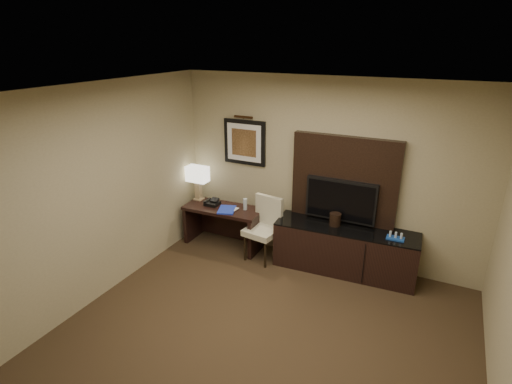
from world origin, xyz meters
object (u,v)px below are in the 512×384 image
Objects in this scene: desk_chair at (262,231)px; minibar_tray at (396,236)px; desk at (224,226)px; desk_phone at (212,202)px; tv at (341,200)px; credenza at (344,249)px; table_lamp at (198,183)px; ice_bucket at (335,219)px; water_bottle at (245,204)px.

minibar_tray is (1.86, 0.19, 0.25)m from desk_chair.
desk_phone reaches higher than desk.
tv is at bearing 167.05° from minibar_tray.
minibar_tray reaches higher than credenza.
table_lamp reaches higher than desk_chair.
desk is 2.64m from minibar_tray.
credenza is 1.98× the size of tv.
desk_chair is 4.38× the size of desk_phone.
tv is 0.28m from ice_bucket.
credenza is at bearing -3.23° from ice_bucket.
desk_phone is (-2.00, -0.23, -0.30)m from tv.
desk is at bearing 177.96° from desk_chair.
tv reaches higher than ice_bucket.
desk_chair reaches higher than credenza.
credenza is 0.71m from tv.
desk is 6.85× the size of ice_bucket.
desk_chair is 5.23× the size of water_bottle.
desk_phone is at bearing -17.20° from table_lamp.
desk_phone is at bearing 174.52° from desk.
water_bottle reaches higher than desk.
ice_bucket is (-0.03, -0.13, -0.25)m from tv.
minibar_tray is at bearing -12.95° from tv.
credenza is at bearing 1.27° from desk_phone.
tv is 2.04m from desk_phone.
ice_bucket reaches higher than credenza.
credenza is 0.77m from minibar_tray.
desk is at bearing -176.46° from ice_bucket.
tv is (1.80, 0.24, 0.69)m from desk.
water_bottle reaches higher than desk_phone.
desk_chair is at bearing -28.80° from water_bottle.
desk_phone reaches higher than credenza.
tv reaches higher than desk_chair.
ice_bucket is at bearing -0.03° from table_lamp.
ice_bucket is (1.03, 0.24, 0.30)m from desk_chair.
desk is 0.56m from water_bottle.
minibar_tray is (0.81, -0.19, -0.30)m from tv.
desk_phone is 2.81m from minibar_tray.
credenza is 1.64m from water_bottle.
desk_phone reaches higher than minibar_tray.
tv is at bearing 4.90° from desk.
ice_bucket is 0.84m from minibar_tray.
minibar_tray is (2.25, -0.03, -0.03)m from water_bottle.
desk_chair reaches higher than water_bottle.
tv reaches higher than minibar_tray.
credenza is at bearing 0.25° from desk.
table_lamp is (-2.47, 0.01, 0.62)m from credenza.
minibar_tray is at bearing -1.03° from table_lamp.
table_lamp is 2.73× the size of desk_phone.
ice_bucket is at bearing -102.04° from tv.
desk is 0.83m from table_lamp.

